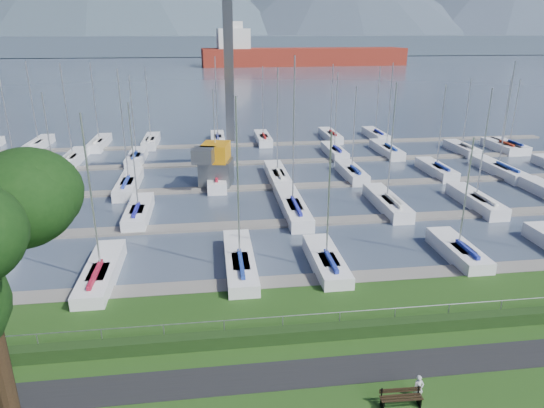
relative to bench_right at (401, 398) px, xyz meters
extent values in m
cube|color=black|center=(-3.20, 2.52, -0.41)|extent=(160.00, 2.00, 0.04)
cube|color=#424E61|center=(-3.20, 265.52, -0.82)|extent=(800.00, 540.00, 0.20)
cube|color=#1A3112|center=(-3.20, 5.12, -0.07)|extent=(80.00, 0.70, 0.70)
cylinder|color=gray|center=(-3.20, 5.52, 0.78)|extent=(80.00, 0.04, 0.04)
cube|color=#415060|center=(-3.20, 335.52, 5.58)|extent=(900.00, 80.00, 12.00)
cube|color=slate|center=(-3.20, 11.52, -0.64)|extent=(90.00, 1.60, 0.25)
cube|color=slate|center=(-3.20, 21.52, -0.64)|extent=(90.00, 1.60, 0.25)
cube|color=slate|center=(-3.20, 31.52, -0.64)|extent=(90.00, 1.60, 0.25)
cube|color=slate|center=(-3.20, 41.52, -0.64)|extent=(90.00, 1.60, 0.25)
cube|color=gray|center=(-3.20, 51.52, -0.64)|extent=(90.00, 1.60, 0.25)
cube|color=black|center=(-0.80, -0.02, -0.19)|extent=(0.07, 0.40, 0.45)
cube|color=black|center=(-0.80, 0.16, 0.23)|extent=(0.05, 0.05, 0.40)
cube|color=black|center=(0.80, -0.07, -0.19)|extent=(0.07, 0.40, 0.45)
cube|color=black|center=(0.80, 0.11, 0.23)|extent=(0.05, 0.05, 0.40)
cube|color=black|center=(-0.01, -0.20, 0.03)|extent=(1.80, 0.16, 0.04)
cube|color=black|center=(0.00, -0.05, 0.03)|extent=(1.80, 0.16, 0.04)
cube|color=black|center=(0.00, 0.10, 0.03)|extent=(1.80, 0.16, 0.04)
cube|color=black|center=(0.00, 0.15, 0.20)|extent=(1.80, 0.10, 0.08)
cube|color=black|center=(0.00, 0.15, 0.32)|extent=(1.80, 0.10, 0.08)
imported|color=silver|center=(0.95, 0.41, 0.19)|extent=(0.46, 0.32, 1.21)
sphere|color=black|center=(-13.83, 0.43, 9.26)|extent=(3.75, 3.75, 3.75)
sphere|color=black|center=(-13.65, 0.77, 9.38)|extent=(3.62, 3.62, 3.62)
cube|color=#515458|center=(-7.00, 33.00, 0.78)|extent=(3.80, 3.80, 2.60)
cube|color=orange|center=(-7.00, 33.00, 2.88)|extent=(3.25, 3.87, 1.80)
cube|color=slate|center=(-5.20, 37.50, 11.88)|extent=(1.40, 11.25, 19.89)
cube|color=#515458|center=(-8.20, 31.00, 3.08)|extent=(2.42, 2.57, 1.40)
cube|color=maroon|center=(37.74, 216.48, 2.08)|extent=(95.30, 22.82, 10.00)
cube|color=silver|center=(4.71, 214.79, 9.58)|extent=(14.70, 14.70, 12.00)
cube|color=silver|center=(4.71, 214.79, 16.58)|extent=(8.40, 8.40, 4.00)
camera|label=1|loc=(-7.48, -15.58, 14.52)|focal=32.00mm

